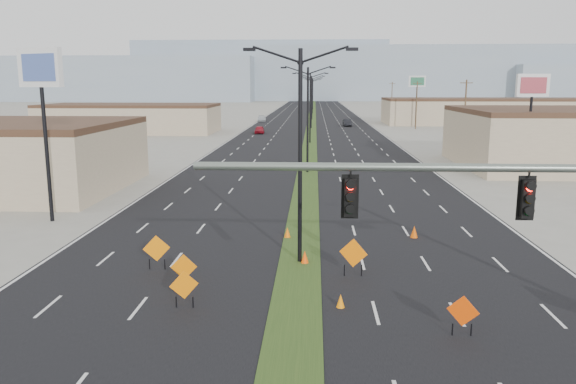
{
  "coord_description": "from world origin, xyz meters",
  "views": [
    {
      "loc": [
        0.66,
        -13.85,
        8.41
      ],
      "look_at": [
        -0.62,
        13.21,
        3.2
      ],
      "focal_mm": 35.0,
      "sensor_mm": 36.0,
      "label": 1
    }
  ],
  "objects_px": {
    "pole_sign_east_near": "(532,93)",
    "car_left": "(259,130)",
    "streetlight_2": "(310,105)",
    "streetlight_4": "(312,97)",
    "streetlight_1": "(308,116)",
    "cone_3": "(287,233)",
    "car_far": "(262,119)",
    "cone_1": "(305,257)",
    "construction_sign_2": "(184,268)",
    "streetlight_6": "(313,93)",
    "cone_2": "(414,232)",
    "streetlight_5": "(313,95)",
    "streetlight_3": "(311,100)",
    "construction_sign_3": "(353,254)",
    "pole_sign_west": "(41,80)",
    "car_mid": "(347,123)",
    "construction_sign_1": "(184,286)",
    "construction_sign_4": "(463,313)",
    "cone_0": "(341,301)",
    "construction_sign_0": "(157,250)",
    "streetlight_0": "(300,150)",
    "pole_sign_east_far": "(417,85)"
  },
  "relations": [
    {
      "from": "streetlight_2",
      "to": "streetlight_4",
      "type": "relative_size",
      "value": 1.0
    },
    {
      "from": "streetlight_2",
      "to": "car_far",
      "type": "relative_size",
      "value": 2.16
    },
    {
      "from": "streetlight_5",
      "to": "cone_2",
      "type": "xyz_separation_m",
      "value": [
        6.25,
        -135.35,
        -5.07
      ]
    },
    {
      "from": "streetlight_6",
      "to": "pole_sign_west",
      "type": "xyz_separation_m",
      "value": [
        -15.71,
        -160.46,
        3.24
      ]
    },
    {
      "from": "pole_sign_east_near",
      "to": "cone_3",
      "type": "bearing_deg",
      "value": -142.1
    },
    {
      "from": "streetlight_1",
      "to": "streetlight_3",
      "type": "bearing_deg",
      "value": 90.0
    },
    {
      "from": "streetlight_4",
      "to": "pole_sign_east_far",
      "type": "relative_size",
      "value": 0.99
    },
    {
      "from": "car_far",
      "to": "streetlight_6",
      "type": "bearing_deg",
      "value": 75.48
    },
    {
      "from": "construction_sign_4",
      "to": "cone_0",
      "type": "bearing_deg",
      "value": 174.56
    },
    {
      "from": "streetlight_0",
      "to": "cone_0",
      "type": "height_order",
      "value": "streetlight_0"
    },
    {
      "from": "cone_1",
      "to": "construction_sign_2",
      "type": "bearing_deg",
      "value": -145.3
    },
    {
      "from": "construction_sign_1",
      "to": "construction_sign_4",
      "type": "relative_size",
      "value": 1.03
    },
    {
      "from": "construction_sign_0",
      "to": "streetlight_1",
      "type": "bearing_deg",
      "value": 58.88
    },
    {
      "from": "streetlight_2",
      "to": "streetlight_3",
      "type": "xyz_separation_m",
      "value": [
        0.0,
        28.0,
        0.0
      ]
    },
    {
      "from": "pole_sign_east_near",
      "to": "car_left",
      "type": "bearing_deg",
      "value": 114.35
    },
    {
      "from": "streetlight_1",
      "to": "cone_3",
      "type": "bearing_deg",
      "value": -91.93
    },
    {
      "from": "streetlight_5",
      "to": "cone_2",
      "type": "height_order",
      "value": "streetlight_5"
    },
    {
      "from": "construction_sign_2",
      "to": "pole_sign_west",
      "type": "height_order",
      "value": "pole_sign_west"
    },
    {
      "from": "car_far",
      "to": "pole_sign_east_near",
      "type": "relative_size",
      "value": 0.5
    },
    {
      "from": "streetlight_3",
      "to": "construction_sign_0",
      "type": "xyz_separation_m",
      "value": [
        -6.54,
        -85.42,
        -4.46
      ]
    },
    {
      "from": "streetlight_3",
      "to": "car_far",
      "type": "xyz_separation_m",
      "value": [
        -11.5,
        19.34,
        -4.74
      ]
    },
    {
      "from": "construction_sign_3",
      "to": "pole_sign_west",
      "type": "distance_m",
      "value": 21.83
    },
    {
      "from": "construction_sign_2",
      "to": "cone_2",
      "type": "bearing_deg",
      "value": 31.04
    },
    {
      "from": "streetlight_1",
      "to": "pole_sign_west",
      "type": "distance_m",
      "value": 26.0
    },
    {
      "from": "streetlight_4",
      "to": "streetlight_5",
      "type": "distance_m",
      "value": 28.0
    },
    {
      "from": "streetlight_2",
      "to": "streetlight_4",
      "type": "xyz_separation_m",
      "value": [
        0.0,
        56.0,
        0.0
      ]
    },
    {
      "from": "streetlight_6",
      "to": "car_mid",
      "type": "bearing_deg",
      "value": -84.67
    },
    {
      "from": "streetlight_3",
      "to": "construction_sign_1",
      "type": "xyz_separation_m",
      "value": [
        -4.24,
        -89.84,
        -4.55
      ]
    },
    {
      "from": "construction_sign_2",
      "to": "construction_sign_3",
      "type": "xyz_separation_m",
      "value": [
        7.17,
        1.77,
        0.17
      ]
    },
    {
      "from": "cone_0",
      "to": "streetlight_6",
      "type": "bearing_deg",
      "value": 90.57
    },
    {
      "from": "car_left",
      "to": "construction_sign_2",
      "type": "bearing_deg",
      "value": -88.51
    },
    {
      "from": "construction_sign_1",
      "to": "pole_sign_west",
      "type": "relative_size",
      "value": 0.14
    },
    {
      "from": "construction_sign_1",
      "to": "pole_sign_east_near",
      "type": "relative_size",
      "value": 0.16
    },
    {
      "from": "car_mid",
      "to": "streetlight_2",
      "type": "bearing_deg",
      "value": -105.17
    },
    {
      "from": "car_far",
      "to": "cone_2",
      "type": "bearing_deg",
      "value": -84.24
    },
    {
      "from": "car_far",
      "to": "pole_sign_west",
      "type": "bearing_deg",
      "value": -96.95
    },
    {
      "from": "streetlight_1",
      "to": "pole_sign_east_near",
      "type": "bearing_deg",
      "value": -5.2
    },
    {
      "from": "streetlight_3",
      "to": "pole_sign_east_near",
      "type": "xyz_separation_m",
      "value": [
        20.15,
        -57.83,
        2.19
      ]
    },
    {
      "from": "streetlight_4",
      "to": "pole_sign_east_far",
      "type": "height_order",
      "value": "pole_sign_east_far"
    },
    {
      "from": "streetlight_2",
      "to": "construction_sign_3",
      "type": "xyz_separation_m",
      "value": [
        2.42,
        -57.92,
        -4.4
      ]
    },
    {
      "from": "construction_sign_2",
      "to": "cone_3",
      "type": "xyz_separation_m",
      "value": [
        3.95,
        7.98,
        -0.55
      ]
    },
    {
      "from": "car_far",
      "to": "cone_2",
      "type": "distance_m",
      "value": 100.27
    },
    {
      "from": "streetlight_5",
      "to": "car_mid",
      "type": "relative_size",
      "value": 2.32
    },
    {
      "from": "streetlight_6",
      "to": "construction_sign_3",
      "type": "distance_m",
      "value": 169.99
    },
    {
      "from": "pole_sign_west",
      "to": "car_far",
      "type": "bearing_deg",
      "value": 111.36
    },
    {
      "from": "construction_sign_1",
      "to": "construction_sign_4",
      "type": "distance_m",
      "value": 10.15
    },
    {
      "from": "streetlight_1",
      "to": "pole_sign_east_near",
      "type": "relative_size",
      "value": 1.07
    },
    {
      "from": "cone_0",
      "to": "streetlight_4",
      "type": "bearing_deg",
      "value": 90.83
    },
    {
      "from": "streetlight_3",
      "to": "car_mid",
      "type": "height_order",
      "value": "streetlight_3"
    },
    {
      "from": "construction_sign_2",
      "to": "construction_sign_4",
      "type": "xyz_separation_m",
      "value": [
        10.46,
        -4.11,
        -0.02
      ]
    }
  ]
}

